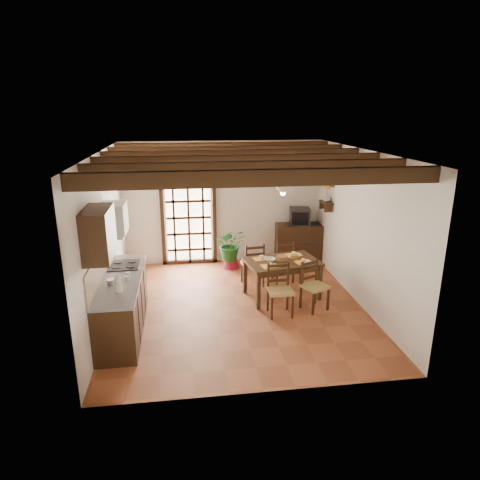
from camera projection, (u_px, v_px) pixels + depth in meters
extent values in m
plane|color=brown|center=(238.00, 306.00, 7.84)|extent=(5.00, 5.00, 0.00)
cube|color=silver|center=(223.00, 203.00, 9.80)|extent=(4.50, 0.02, 2.80)
cube|color=silver|center=(265.00, 292.00, 5.06)|extent=(4.50, 0.02, 2.80)
cube|color=silver|center=(104.00, 238.00, 7.14)|extent=(0.02, 5.00, 2.80)
cube|color=silver|center=(361.00, 228.00, 7.72)|extent=(0.02, 5.00, 2.80)
cube|color=white|center=(237.00, 151.00, 7.02)|extent=(4.50, 5.00, 0.02)
cube|color=black|center=(261.00, 178.00, 5.06)|extent=(4.50, 0.14, 0.20)
cube|color=black|center=(249.00, 168.00, 5.86)|extent=(4.50, 0.14, 0.20)
cube|color=black|center=(241.00, 161.00, 6.65)|extent=(4.50, 0.14, 0.20)
cube|color=black|center=(234.00, 156.00, 7.45)|extent=(4.50, 0.14, 0.20)
cube|color=black|center=(229.00, 151.00, 8.24)|extent=(4.50, 0.14, 0.20)
cube|color=black|center=(224.00, 147.00, 9.04)|extent=(4.50, 0.14, 0.20)
cube|color=white|center=(189.00, 217.00, 9.77)|extent=(1.01, 0.02, 2.11)
cube|color=black|center=(187.00, 167.00, 9.39)|extent=(1.26, 0.10, 0.08)
cube|color=black|center=(162.00, 218.00, 9.65)|extent=(0.08, 0.10, 2.28)
cube|color=black|center=(214.00, 217.00, 9.80)|extent=(0.08, 0.10, 2.28)
cube|color=black|center=(189.00, 218.00, 9.70)|extent=(1.01, 0.03, 2.02)
cube|color=black|center=(123.00, 305.00, 6.89)|extent=(0.60, 2.20, 0.88)
cube|color=slate|center=(120.00, 279.00, 6.75)|extent=(0.64, 2.25, 0.04)
cube|color=tan|center=(100.00, 266.00, 6.65)|extent=(0.02, 2.20, 0.50)
cube|color=black|center=(99.00, 234.00, 5.80)|extent=(0.35, 0.80, 0.70)
cube|color=white|center=(114.00, 218.00, 7.01)|extent=(0.38, 0.60, 0.50)
cube|color=silver|center=(116.00, 234.00, 7.09)|extent=(0.32, 0.55, 0.04)
cube|color=black|center=(124.00, 265.00, 7.27)|extent=(0.50, 0.55, 0.02)
cylinder|color=white|center=(118.00, 285.00, 6.20)|extent=(0.11, 0.11, 0.24)
cylinder|color=silver|center=(111.00, 282.00, 6.49)|extent=(0.14, 0.14, 0.10)
cube|color=#372312|center=(282.00, 262.00, 8.07)|extent=(1.48, 1.10, 0.05)
cube|color=#372312|center=(282.00, 265.00, 8.09)|extent=(1.33, 0.99, 0.10)
cube|color=#372312|center=(302.00, 269.00, 8.70)|extent=(0.08, 0.08, 0.68)
cube|color=#372312|center=(245.00, 276.00, 8.33)|extent=(0.08, 0.08, 0.68)
cube|color=#372312|center=(320.00, 283.00, 8.02)|extent=(0.08, 0.08, 0.68)
cube|color=#372312|center=(258.00, 291.00, 7.65)|extent=(0.08, 0.08, 0.68)
cube|color=#AB9048|center=(280.00, 291.00, 7.41)|extent=(0.43, 0.41, 0.05)
cube|color=black|center=(278.00, 275.00, 7.50)|extent=(0.42, 0.04, 0.46)
cube|color=black|center=(280.00, 303.00, 7.47)|extent=(0.41, 0.39, 0.45)
cube|color=#AB9048|center=(315.00, 286.00, 7.61)|extent=(0.54, 0.53, 0.05)
cube|color=black|center=(309.00, 272.00, 7.68)|extent=(0.39, 0.21, 0.45)
cube|color=black|center=(314.00, 298.00, 7.68)|extent=(0.51, 0.50, 0.44)
cube|color=#AB9048|center=(253.00, 264.00, 8.68)|extent=(0.46, 0.44, 0.05)
cube|color=black|center=(255.00, 256.00, 8.46)|extent=(0.42, 0.08, 0.46)
cube|color=black|center=(252.00, 274.00, 8.75)|extent=(0.44, 0.42, 0.45)
cube|color=#AB9048|center=(283.00, 261.00, 8.89)|extent=(0.44, 0.42, 0.05)
cube|color=black|center=(286.00, 254.00, 8.67)|extent=(0.41, 0.07, 0.45)
cube|color=black|center=(283.00, 271.00, 8.95)|extent=(0.42, 0.40, 0.44)
cube|color=#FDAE28|center=(267.00, 266.00, 7.83)|extent=(0.31, 0.23, 0.01)
cube|color=#FDAE28|center=(302.00, 265.00, 7.92)|extent=(0.31, 0.23, 0.01)
cube|color=#FDAE28|center=(263.00, 259.00, 8.23)|extent=(0.31, 0.23, 0.01)
cube|color=#FDAE28|center=(297.00, 257.00, 8.32)|extent=(0.31, 0.23, 0.01)
cylinder|color=olive|center=(282.00, 259.00, 8.06)|extent=(0.21, 0.21, 0.09)
imported|color=white|center=(269.00, 260.00, 8.03)|extent=(0.24, 0.24, 0.05)
cube|color=black|center=(298.00, 243.00, 10.04)|extent=(1.09, 0.56, 0.90)
cube|color=black|center=(300.00, 216.00, 9.86)|extent=(0.53, 0.50, 0.40)
cube|color=black|center=(302.00, 219.00, 9.66)|extent=(0.37, 0.09, 0.30)
cube|color=white|center=(288.00, 186.00, 9.87)|extent=(0.25, 0.03, 0.32)
cone|color=maroon|center=(231.00, 263.00, 9.73)|extent=(0.38, 0.38, 0.23)
imported|color=#144C19|center=(231.00, 244.00, 9.59)|extent=(1.80, 1.57, 1.93)
cube|color=black|center=(326.00, 202.00, 9.18)|extent=(0.20, 0.42, 0.03)
cube|color=black|center=(329.00, 208.00, 9.05)|extent=(0.18, 0.03, 0.18)
cube|color=black|center=(323.00, 205.00, 9.37)|extent=(0.18, 0.03, 0.18)
imported|color=#B2BFB2|center=(327.00, 198.00, 9.15)|extent=(0.15, 0.15, 0.15)
sphere|color=#FDAE28|center=(327.00, 188.00, 9.09)|extent=(0.14, 0.14, 0.14)
cylinder|color=#144C19|center=(327.00, 195.00, 9.13)|extent=(0.01, 0.01, 0.28)
cube|color=brown|center=(332.00, 179.00, 9.04)|extent=(0.03, 0.32, 0.32)
cube|color=#C3B292|center=(331.00, 179.00, 9.04)|extent=(0.01, 0.26, 0.26)
cylinder|color=black|center=(284.00, 168.00, 7.65)|extent=(0.01, 0.01, 0.70)
cone|color=beige|center=(283.00, 189.00, 7.76)|extent=(0.36, 0.36, 0.14)
sphere|color=#FFD88C|center=(283.00, 193.00, 7.78)|extent=(0.09, 0.09, 0.09)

